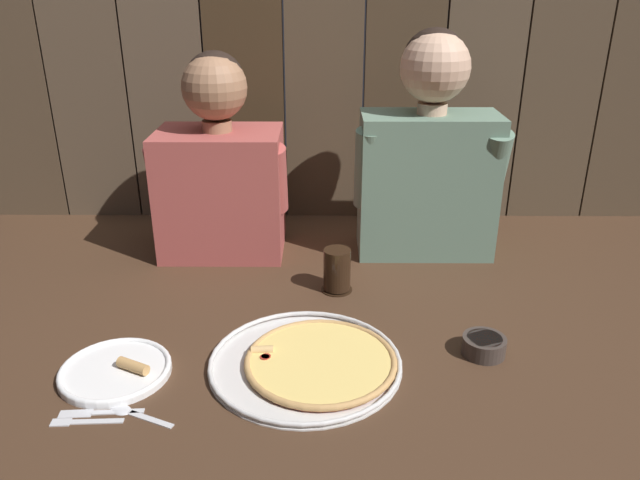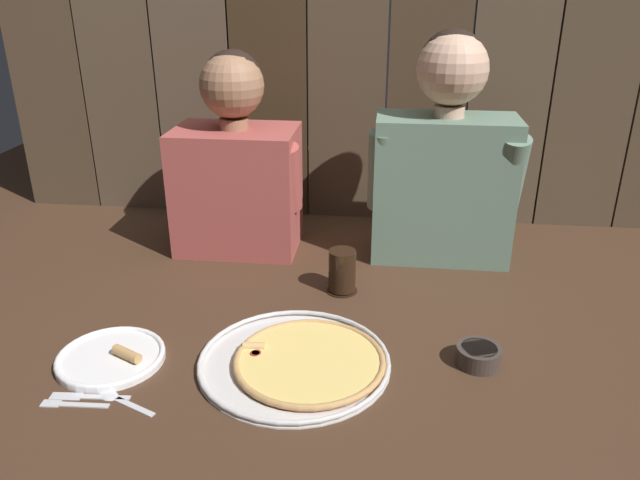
{
  "view_description": "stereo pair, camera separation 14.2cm",
  "coord_description": "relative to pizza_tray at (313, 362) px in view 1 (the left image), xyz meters",
  "views": [
    {
      "loc": [
        -0.0,
        -1.2,
        0.75
      ],
      "look_at": [
        -0.01,
        0.1,
        0.18
      ],
      "focal_mm": 34.47,
      "sensor_mm": 36.0,
      "label": 1
    },
    {
      "loc": [
        0.14,
        -1.19,
        0.75
      ],
      "look_at": [
        -0.01,
        0.1,
        0.18
      ],
      "focal_mm": 34.47,
      "sensor_mm": 36.0,
      "label": 2
    }
  ],
  "objects": [
    {
      "name": "table_fork",
      "position": [
        -0.41,
        -0.18,
        -0.01
      ],
      "size": [
        0.13,
        0.02,
        0.01
      ],
      "color": "silver",
      "rests_on": "ground"
    },
    {
      "name": "pizza_tray",
      "position": [
        0.0,
        0.0,
        0.0
      ],
      "size": [
        0.4,
        0.4,
        0.03
      ],
      "color": "silver",
      "rests_on": "ground"
    },
    {
      "name": "drinking_glass",
      "position": [
        0.06,
        0.33,
        0.05
      ],
      "size": [
        0.08,
        0.08,
        0.11
      ],
      "color": "black",
      "rests_on": "ground"
    },
    {
      "name": "table_knife",
      "position": [
        -0.39,
        -0.15,
        -0.01
      ],
      "size": [
        0.16,
        0.03,
        0.01
      ],
      "color": "silver",
      "rests_on": "ground"
    },
    {
      "name": "dipping_bowl",
      "position": [
        0.36,
        0.05,
        0.01
      ],
      "size": [
        0.09,
        0.09,
        0.04
      ],
      "color": "#3D332D",
      "rests_on": "ground"
    },
    {
      "name": "dinner_plate",
      "position": [
        -0.4,
        -0.03,
        -0.0
      ],
      "size": [
        0.22,
        0.22,
        0.03
      ],
      "color": "white",
      "rests_on": "ground"
    },
    {
      "name": "diner_right",
      "position": [
        0.31,
        0.58,
        0.28
      ],
      "size": [
        0.41,
        0.21,
        0.62
      ],
      "color": "slate",
      "rests_on": "ground"
    },
    {
      "name": "diner_left",
      "position": [
        -0.27,
        0.58,
        0.24
      ],
      "size": [
        0.38,
        0.24,
        0.56
      ],
      "color": "#AD4C47",
      "rests_on": "ground"
    },
    {
      "name": "ground_plane",
      "position": [
        0.02,
        0.14,
        -0.01
      ],
      "size": [
        3.2,
        3.2,
        0.0
      ],
      "primitive_type": "plane",
      "color": "#422B1C"
    },
    {
      "name": "table_spoon",
      "position": [
        -0.33,
        -0.15,
        -0.01
      ],
      "size": [
        0.14,
        0.08,
        0.01
      ],
      "color": "silver",
      "rests_on": "ground"
    }
  ]
}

